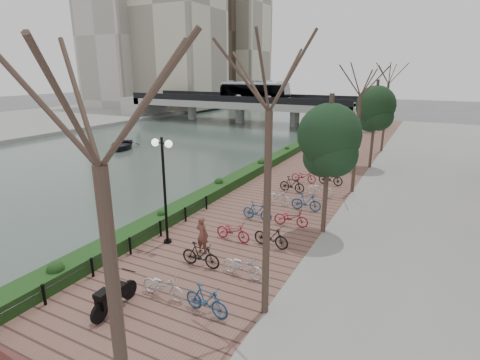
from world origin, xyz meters
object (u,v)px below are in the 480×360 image
Objects in this scene: lamppost at (163,168)px; motorcycle at (114,295)px; boat at (122,145)px; pedestrian at (202,235)px.

lamppost is 5.79m from motorcycle.
motorcycle is at bearing -78.21° from boat.
motorcycle is 1.08× the size of pedestrian.
boat is (-20.65, 16.57, -0.83)m from pedestrian.
lamppost is 2.98× the size of pedestrian.
boat is at bearing 130.00° from motorcycle.
motorcycle is (1.58, -4.75, -2.92)m from lamppost.
lamppost is at bearing 3.51° from pedestrian.
lamppost reaches higher than motorcycle.
boat is at bearing 138.63° from lamppost.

